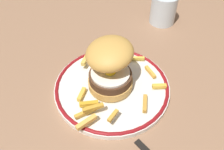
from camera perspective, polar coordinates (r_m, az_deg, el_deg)
name	(u,v)px	position (r cm, az deg, el deg)	size (l,w,h in cm)	color
ground_plane	(106,85)	(58.21, -1.51, -2.37)	(119.09, 93.94, 4.00)	#946C4F
dinner_plate	(112,87)	(54.04, 0.00, -2.78)	(25.97, 25.97, 1.60)	white
burger	(110,65)	(49.97, -0.50, 2.35)	(13.59, 13.27, 11.18)	gold
fries_pile	(109,85)	(52.32, -0.76, -2.38)	(20.42, 23.25, 2.37)	gold
water_glass	(163,10)	(75.24, 12.15, 14.87)	(7.66, 7.66, 8.64)	silver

